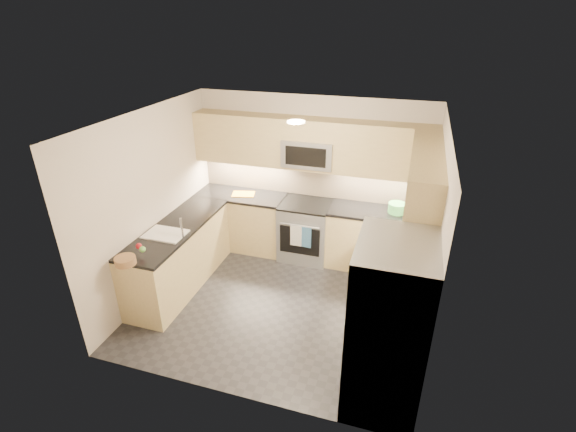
% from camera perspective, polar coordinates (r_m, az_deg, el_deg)
% --- Properties ---
extents(floor, '(3.60, 3.20, 0.00)m').
position_cam_1_polar(floor, '(5.82, -1.04, -11.70)').
color(floor, '#26262C').
rests_on(floor, ground).
extents(ceiling, '(3.60, 3.20, 0.02)m').
position_cam_1_polar(ceiling, '(4.71, -1.29, 13.04)').
color(ceiling, beige).
rests_on(ceiling, wall_back).
extents(wall_back, '(3.60, 0.02, 2.50)m').
position_cam_1_polar(wall_back, '(6.55, 3.24, 5.40)').
color(wall_back, beige).
rests_on(wall_back, floor).
extents(wall_front, '(3.60, 0.02, 2.50)m').
position_cam_1_polar(wall_front, '(3.88, -8.68, -10.86)').
color(wall_front, beige).
rests_on(wall_front, floor).
extents(wall_left, '(0.02, 3.20, 2.50)m').
position_cam_1_polar(wall_left, '(5.91, -17.97, 1.71)').
color(wall_left, beige).
rests_on(wall_left, floor).
extents(wall_right, '(0.02, 3.20, 2.50)m').
position_cam_1_polar(wall_right, '(4.95, 19.11, -3.38)').
color(wall_right, beige).
rests_on(wall_right, floor).
extents(base_cab_back_left, '(1.42, 0.60, 0.90)m').
position_cam_1_polar(base_cab_back_left, '(6.94, -6.29, -0.71)').
color(base_cab_back_left, '#CDB67B').
rests_on(base_cab_back_left, floor).
extents(base_cab_back_right, '(1.42, 0.60, 0.90)m').
position_cam_1_polar(base_cab_back_right, '(6.47, 11.81, -3.28)').
color(base_cab_back_right, '#CDB67B').
rests_on(base_cab_back_right, floor).
extents(base_cab_right, '(0.60, 1.70, 0.90)m').
position_cam_1_polar(base_cab_right, '(5.48, 14.73, -9.53)').
color(base_cab_right, '#CDB67B').
rests_on(base_cab_right, floor).
extents(base_cab_peninsula, '(0.60, 2.00, 0.90)m').
position_cam_1_polar(base_cab_peninsula, '(6.12, -14.61, -5.44)').
color(base_cab_peninsula, '#CDB67B').
rests_on(base_cab_peninsula, floor).
extents(countertop_back_left, '(1.42, 0.63, 0.04)m').
position_cam_1_polar(countertop_back_left, '(6.74, -6.49, 2.85)').
color(countertop_back_left, black).
rests_on(countertop_back_left, base_cab_back_left).
extents(countertop_back_right, '(1.42, 0.63, 0.04)m').
position_cam_1_polar(countertop_back_right, '(6.26, 12.20, 0.48)').
color(countertop_back_right, black).
rests_on(countertop_back_right, base_cab_back_right).
extents(countertop_right, '(0.63, 1.70, 0.04)m').
position_cam_1_polar(countertop_right, '(5.23, 15.31, -5.33)').
color(countertop_right, black).
rests_on(countertop_right, base_cab_right).
extents(countertop_peninsula, '(0.63, 2.00, 0.04)m').
position_cam_1_polar(countertop_peninsula, '(5.89, -15.12, -1.54)').
color(countertop_peninsula, black).
rests_on(countertop_peninsula, base_cab_peninsula).
extents(upper_cab_back, '(3.60, 0.35, 0.75)m').
position_cam_1_polar(upper_cab_back, '(6.21, 2.97, 9.82)').
color(upper_cab_back, '#CDB67B').
rests_on(upper_cab_back, wall_back).
extents(upper_cab_right, '(0.35, 1.95, 0.75)m').
position_cam_1_polar(upper_cab_right, '(4.95, 18.05, 4.20)').
color(upper_cab_right, '#CDB67B').
rests_on(upper_cab_right, wall_right).
extents(backsplash_back, '(3.60, 0.01, 0.51)m').
position_cam_1_polar(backsplash_back, '(6.57, 3.22, 4.93)').
color(backsplash_back, tan).
rests_on(backsplash_back, wall_back).
extents(backsplash_right, '(0.01, 2.30, 0.51)m').
position_cam_1_polar(backsplash_right, '(5.37, 18.96, -1.61)').
color(backsplash_right, tan).
rests_on(backsplash_right, wall_right).
extents(gas_range, '(0.76, 0.65, 0.91)m').
position_cam_1_polar(gas_range, '(6.60, 2.37, -2.03)').
color(gas_range, '#95999D').
rests_on(gas_range, floor).
extents(range_cooktop, '(0.76, 0.65, 0.03)m').
position_cam_1_polar(range_cooktop, '(6.39, 2.45, 1.60)').
color(range_cooktop, black).
rests_on(range_cooktop, gas_range).
extents(oven_door_glass, '(0.62, 0.02, 0.45)m').
position_cam_1_polar(oven_door_glass, '(6.32, 1.60, -3.42)').
color(oven_door_glass, black).
rests_on(oven_door_glass, gas_range).
extents(oven_handle, '(0.60, 0.02, 0.02)m').
position_cam_1_polar(oven_handle, '(6.17, 1.58, -1.33)').
color(oven_handle, '#B2B5BA').
rests_on(oven_handle, gas_range).
extents(microwave, '(0.76, 0.40, 0.40)m').
position_cam_1_polar(microwave, '(6.22, 2.89, 8.65)').
color(microwave, '#929499').
rests_on(microwave, upper_cab_back).
extents(microwave_door, '(0.60, 0.01, 0.28)m').
position_cam_1_polar(microwave_door, '(6.03, 2.39, 8.09)').
color(microwave_door, black).
rests_on(microwave_door, microwave).
extents(refrigerator, '(0.70, 0.90, 1.80)m').
position_cam_1_polar(refrigerator, '(4.17, 13.50, -14.51)').
color(refrigerator, '#979A9E').
rests_on(refrigerator, floor).
extents(fridge_handle_left, '(0.02, 0.02, 1.20)m').
position_cam_1_polar(fridge_handle_left, '(4.02, 7.93, -14.82)').
color(fridge_handle_left, '#B2B5BA').
rests_on(fridge_handle_left, refrigerator).
extents(fridge_handle_right, '(0.02, 0.02, 1.20)m').
position_cam_1_polar(fridge_handle_right, '(4.30, 8.78, -11.77)').
color(fridge_handle_right, '#B2B5BA').
rests_on(fridge_handle_right, refrigerator).
extents(sink_basin, '(0.52, 0.38, 0.16)m').
position_cam_1_polar(sink_basin, '(5.73, -16.35, -3.00)').
color(sink_basin, white).
rests_on(sink_basin, base_cab_peninsula).
extents(faucet, '(0.03, 0.03, 0.28)m').
position_cam_1_polar(faucet, '(5.51, -14.33, -1.61)').
color(faucet, silver).
rests_on(faucet, countertop_peninsula).
extents(utensil_bowl, '(0.29, 0.29, 0.15)m').
position_cam_1_polar(utensil_bowl, '(6.24, 14.68, 1.07)').
color(utensil_bowl, '#4AAD50').
rests_on(utensil_bowl, countertop_back_right).
extents(cutting_board, '(0.40, 0.33, 0.01)m').
position_cam_1_polar(cutting_board, '(6.71, -6.13, 3.00)').
color(cutting_board, orange).
rests_on(cutting_board, countertop_back_left).
extents(fruit_basket, '(0.30, 0.30, 0.09)m').
position_cam_1_polar(fruit_basket, '(5.19, -21.37, -5.72)').
color(fruit_basket, '#9B7148').
rests_on(fruit_basket, countertop_peninsula).
extents(fruit_apple, '(0.07, 0.07, 0.07)m').
position_cam_1_polar(fruit_apple, '(5.29, -19.73, -3.89)').
color(fruit_apple, maroon).
rests_on(fruit_apple, fruit_basket).
extents(fruit_pear, '(0.08, 0.08, 0.08)m').
position_cam_1_polar(fruit_pear, '(5.21, -19.29, -4.33)').
color(fruit_pear, '#6AB44D').
rests_on(fruit_pear, fruit_basket).
extents(dish_towel_check, '(0.17, 0.02, 0.33)m').
position_cam_1_polar(dish_towel_check, '(6.25, 1.10, -2.74)').
color(dish_towel_check, silver).
rests_on(dish_towel_check, oven_handle).
extents(dish_towel_blue, '(0.18, 0.03, 0.33)m').
position_cam_1_polar(dish_towel_blue, '(6.21, 2.41, -2.93)').
color(dish_towel_blue, '#33618E').
rests_on(dish_towel_blue, oven_handle).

